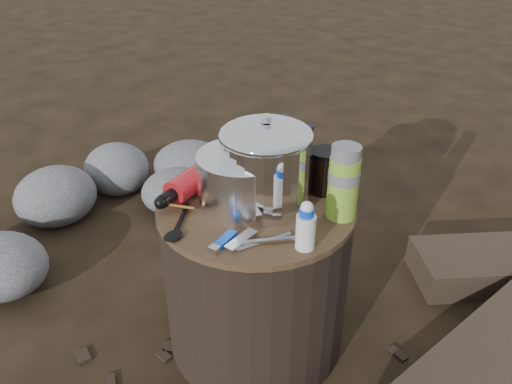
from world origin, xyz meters
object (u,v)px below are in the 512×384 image
Objects in this scene: fuel_bottle at (198,177)px; travel_mug at (324,171)px; stump at (256,275)px; thermos at (343,183)px; camping_pot at (266,164)px.

fuel_bottle is 0.32m from travel_mug.
stump is 2.73× the size of thermos.
stump is at bearing 3.07° from fuel_bottle.
stump is 0.33m from travel_mug.
thermos is (0.19, 0.08, 0.31)m from stump.
stump is 4.35× the size of travel_mug.
thermos is (0.36, 0.11, 0.06)m from fuel_bottle.
stump is 2.24× the size of camping_pot.
thermos reaches higher than fuel_bottle.
stump is at bearing -130.90° from camping_pot.
travel_mug reaches higher than stump.
fuel_bottle reaches higher than stump.
fuel_bottle is (-0.18, -0.05, -0.08)m from camping_pot.
travel_mug reaches higher than fuel_bottle.
thermos is at bearing 10.36° from fuel_bottle.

